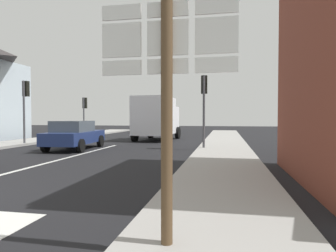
{
  "coord_description": "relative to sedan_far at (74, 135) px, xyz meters",
  "views": [
    {
      "loc": [
        6.31,
        -4.41,
        1.67
      ],
      "look_at": [
        3.55,
        9.88,
        1.22
      ],
      "focal_mm": 31.69,
      "sensor_mm": 36.0,
      "label": 1
    }
  ],
  "objects": [
    {
      "name": "sidewalk_right",
      "position": [
        7.57,
        -1.62,
        -0.69
      ],
      "size": [
        2.59,
        44.0,
        0.14
      ],
      "primitive_type": "cube",
      "color": "#9E9B96",
      "rests_on": "ground"
    },
    {
      "name": "traffic_light_far_left",
      "position": [
        -3.96,
        9.04,
        1.67
      ],
      "size": [
        0.3,
        0.49,
        3.29
      ],
      "color": "#47474C",
      "rests_on": "ground"
    },
    {
      "name": "lane_centre_stripe",
      "position": [
        1.3,
        -3.62,
        -0.75
      ],
      "size": [
        0.16,
        12.0,
        0.01
      ],
      "primitive_type": "cube",
      "color": "silver",
      "rests_on": "ground"
    },
    {
      "name": "route_sign_post",
      "position": [
        6.93,
        -10.55,
        1.24
      ],
      "size": [
        1.66,
        0.14,
        3.2
      ],
      "color": "brown",
      "rests_on": "ground"
    },
    {
      "name": "traffic_light_near_left",
      "position": [
        -3.96,
        1.55,
        2.04
      ],
      "size": [
        0.3,
        0.49,
        3.79
      ],
      "color": "#47474C",
      "rests_on": "ground"
    },
    {
      "name": "ground_plane",
      "position": [
        1.3,
        0.38,
        -0.76
      ],
      "size": [
        80.0,
        80.0,
        0.0
      ],
      "primitive_type": "plane",
      "color": "black"
    },
    {
      "name": "traffic_light_near_right",
      "position": [
        6.57,
        0.98,
        2.01
      ],
      "size": [
        0.3,
        0.49,
        3.75
      ],
      "color": "#47474C",
      "rests_on": "ground"
    },
    {
      "name": "sedan_far",
      "position": [
        0.0,
        0.0,
        0.0
      ],
      "size": [
        2.21,
        4.32,
        1.47
      ],
      "color": "navy",
      "rests_on": "ground"
    },
    {
      "name": "delivery_truck",
      "position": [
        2.81,
        6.62,
        0.89
      ],
      "size": [
        2.78,
        5.14,
        3.05
      ],
      "color": "silver",
      "rests_on": "ground"
    }
  ]
}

